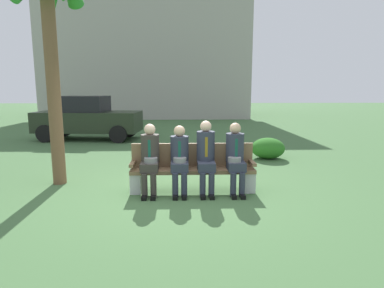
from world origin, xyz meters
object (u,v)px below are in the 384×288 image
object	(u,v)px
seated_man_leftmost	(150,155)
shrub_near_bench	(268,148)
seated_man_centerleft	(180,156)
seated_man_centerright	(206,153)
building_backdrop	(150,57)
parked_car_near	(88,118)
palm_tree_tall	(49,16)
park_bench	(193,168)
seated_man_rightmost	(235,154)

from	to	relation	value
seated_man_leftmost	shrub_near_bench	distance (m)	4.26
seated_man_centerleft	seated_man_centerright	size ratio (longest dim) A/B	0.94
seated_man_centerleft	building_backdrop	bearing A→B (deg)	96.64
shrub_near_bench	parked_car_near	bearing A→B (deg)	148.40
shrub_near_bench	palm_tree_tall	bearing A→B (deg)	-155.34
building_backdrop	shrub_near_bench	bearing A→B (deg)	-73.67
seated_man_centerleft	parked_car_near	distance (m)	7.57
seated_man_leftmost	shrub_near_bench	bearing A→B (deg)	44.56
seated_man_centerleft	seated_man_leftmost	bearing A→B (deg)	179.64
palm_tree_tall	parked_car_near	size ratio (longest dim) A/B	1.14
shrub_near_bench	parked_car_near	size ratio (longest dim) A/B	0.23
palm_tree_tall	building_backdrop	size ratio (longest dim) A/B	0.32
seated_man_leftmost	seated_man_centerleft	distance (m)	0.55
seated_man_centerright	building_backdrop	size ratio (longest dim) A/B	0.10
seated_man_leftmost	parked_car_near	size ratio (longest dim) A/B	0.32
building_backdrop	park_bench	bearing A→B (deg)	-82.57
park_bench	building_backdrop	distance (m)	19.35
shrub_near_bench	parked_car_near	world-z (taller)	parked_car_near
palm_tree_tall	shrub_near_bench	xyz separation A→B (m)	(4.96, 2.27, -3.01)
shrub_near_bench	seated_man_leftmost	bearing A→B (deg)	-135.44
seated_man_centerleft	parked_car_near	size ratio (longest dim) A/B	0.31
seated_man_centerleft	building_backdrop	size ratio (longest dim) A/B	0.09
palm_tree_tall	seated_man_centerleft	bearing A→B (deg)	-15.86
park_bench	shrub_near_bench	xyz separation A→B (m)	(2.23, 2.84, -0.14)
building_backdrop	seated_man_rightmost	bearing A→B (deg)	-80.27
seated_man_centerleft	seated_man_rightmost	bearing A→B (deg)	0.27
palm_tree_tall	building_backdrop	world-z (taller)	building_backdrop
seated_man_leftmost	seated_man_centerright	world-z (taller)	seated_man_centerright
seated_man_rightmost	parked_car_near	distance (m)	8.11
park_bench	seated_man_centerright	size ratio (longest dim) A/B	1.73
seated_man_centerright	seated_man_rightmost	bearing A→B (deg)	-0.99
shrub_near_bench	building_backdrop	xyz separation A→B (m)	(-4.68, 15.97, 3.99)
seated_man_centerright	park_bench	bearing A→B (deg)	152.89
seated_man_centerleft	seated_man_rightmost	size ratio (longest dim) A/B	0.96
seated_man_centerleft	seated_man_centerright	bearing A→B (deg)	1.67
park_bench	parked_car_near	size ratio (longest dim) A/B	0.58
park_bench	shrub_near_bench	world-z (taller)	park_bench
park_bench	seated_man_leftmost	bearing A→B (deg)	-170.33
seated_man_rightmost	parked_car_near	size ratio (longest dim) A/B	0.33
palm_tree_tall	building_backdrop	distance (m)	18.27
seated_man_leftmost	seated_man_centerleft	bearing A→B (deg)	-0.36
seated_man_rightmost	parked_car_near	xyz separation A→B (m)	(-4.60, 6.68, 0.11)
park_bench	seated_man_rightmost	world-z (taller)	seated_man_rightmost
seated_man_rightmost	seated_man_centerright	bearing A→B (deg)	179.01
seated_man_rightmost	shrub_near_bench	distance (m)	3.33
building_backdrop	seated_man_centerright	bearing A→B (deg)	-81.90
park_bench	palm_tree_tall	size ratio (longest dim) A/B	0.51
park_bench	seated_man_leftmost	distance (m)	0.86
seated_man_centerleft	shrub_near_bench	world-z (taller)	seated_man_centerleft
seated_man_centerright	palm_tree_tall	xyz separation A→B (m)	(-2.97, 0.69, 2.55)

